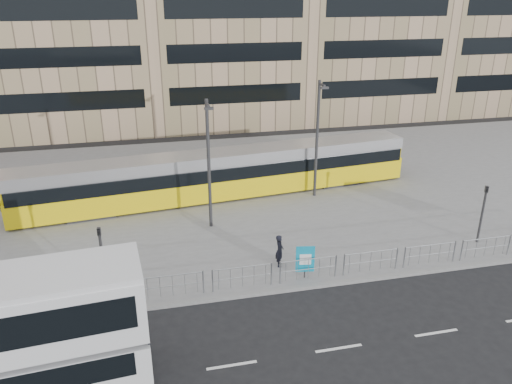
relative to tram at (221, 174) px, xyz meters
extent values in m
plane|color=black|center=(-0.13, -11.10, -1.61)|extent=(120.00, 120.00, 0.00)
cube|color=slate|center=(-0.13, 0.90, -1.54)|extent=(64.00, 24.00, 0.15)
cube|color=gray|center=(-0.13, -11.05, -1.54)|extent=(64.00, 0.25, 0.17)
cube|color=tan|center=(-10.13, 22.90, 9.39)|extent=(14.00, 16.00, 22.00)
cube|color=tan|center=(17.87, 22.90, 8.89)|extent=(14.00, 16.00, 21.00)
cylinder|color=#999CA1|center=(1.87, -10.60, -0.41)|extent=(32.00, 0.05, 0.05)
cylinder|color=#999CA1|center=(1.87, -10.60, -0.91)|extent=(32.00, 0.04, 0.04)
cube|color=white|center=(0.87, -15.10, -1.61)|extent=(62.00, 0.12, 0.01)
cylinder|color=black|center=(-7.31, -13.57, -1.11)|extent=(1.02, 0.38, 1.00)
cube|color=yellow|center=(0.00, 0.00, -0.62)|extent=(24.83, 5.08, 1.41)
cube|color=black|center=(0.00, 0.00, 0.35)|extent=(24.49, 5.08, 0.79)
cube|color=#B8B8BD|center=(0.00, 0.00, 1.10)|extent=(24.81, 4.90, 0.71)
cube|color=yellow|center=(11.76, 1.32, -0.05)|extent=(1.27, 2.09, 2.30)
cube|color=yellow|center=(-11.76, -1.32, -0.05)|extent=(1.27, 2.09, 2.30)
cylinder|color=#2D2D30|center=(0.00, 0.00, 0.04)|extent=(2.33, 2.33, 2.65)
cube|color=#2D2D30|center=(7.90, 0.89, -1.24)|extent=(2.88, 2.50, 0.44)
cube|color=#2D2D30|center=(-7.90, -0.89, -1.24)|extent=(2.88, 2.50, 0.44)
cylinder|color=#2D2D30|center=(2.09, -10.37, -1.04)|extent=(0.06, 0.06, 0.84)
cube|color=#0C89B2|center=(2.09, -10.37, -0.52)|extent=(0.84, 0.21, 1.26)
cube|color=white|center=(2.09, -10.41, -0.52)|extent=(0.52, 0.10, 0.53)
imported|color=black|center=(1.26, -9.09, -0.67)|extent=(0.49, 0.65, 1.58)
cylinder|color=#2D2D30|center=(-6.59, -9.64, 0.04)|extent=(0.12, 0.12, 3.00)
imported|color=#2D2D30|center=(-6.59, -9.64, 1.14)|extent=(0.17, 0.20, 1.00)
cylinder|color=#2D2D30|center=(11.87, -9.09, 0.04)|extent=(0.12, 0.12, 3.00)
imported|color=#2D2D30|center=(11.87, -9.09, 1.14)|extent=(0.22, 0.24, 1.00)
cylinder|color=#2D2D30|center=(-1.28, -4.13, 2.06)|extent=(0.18, 0.18, 7.05)
cylinder|color=#2D2D30|center=(-1.28, -4.53, 5.38)|extent=(0.14, 0.90, 0.14)
cube|color=#2D2D30|center=(-1.28, -4.98, 5.28)|extent=(0.45, 0.20, 0.12)
cylinder|color=#2D2D30|center=(5.74, -1.19, 2.16)|extent=(0.18, 0.18, 7.24)
cylinder|color=#2D2D30|center=(5.74, -1.59, 5.58)|extent=(0.14, 0.90, 0.14)
cube|color=#2D2D30|center=(5.74, -2.04, 5.48)|extent=(0.45, 0.20, 0.12)
camera|label=1|loc=(-4.42, -28.87, 10.64)|focal=35.00mm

